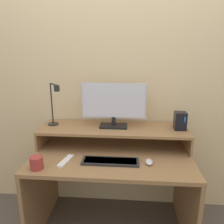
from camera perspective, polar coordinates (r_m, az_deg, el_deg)
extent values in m
cube|color=beige|center=(2.03, 0.86, 7.88)|extent=(6.00, 0.05, 2.50)
cube|color=olive|center=(1.82, -0.04, -11.35)|extent=(1.27, 0.72, 0.03)
cube|color=olive|center=(2.14, -17.87, -18.80)|extent=(0.03, 0.72, 0.68)
cube|color=olive|center=(2.06, 18.67, -20.32)|extent=(0.03, 0.72, 0.68)
cube|color=olive|center=(2.08, -17.26, -5.89)|extent=(0.02, 0.38, 0.15)
cube|color=olive|center=(1.99, 18.78, -6.90)|extent=(0.02, 0.38, 0.15)
cube|color=olive|center=(1.91, 0.38, -4.38)|extent=(1.27, 0.38, 0.02)
cube|color=black|center=(1.92, 0.30, -3.64)|extent=(0.24, 0.13, 0.02)
cylinder|color=black|center=(1.90, 0.30, -2.33)|extent=(0.04, 0.04, 0.07)
cube|color=#B7B7BC|center=(1.86, 0.32, 2.91)|extent=(0.55, 0.02, 0.30)
cube|color=silver|center=(1.85, 0.29, 2.84)|extent=(0.53, 0.01, 0.28)
cylinder|color=black|center=(2.05, -15.08, -3.02)|extent=(0.09, 0.09, 0.01)
cylinder|color=black|center=(2.00, -15.46, 2.07)|extent=(0.01, 0.01, 0.36)
cylinder|color=black|center=(1.90, -15.09, 7.01)|extent=(0.10, 0.10, 0.01)
cylinder|color=black|center=(1.85, -14.25, 6.04)|extent=(0.05, 0.05, 0.05)
cube|color=black|center=(1.92, 17.36, -2.21)|extent=(0.10, 0.09, 0.15)
cube|color=#1972F2|center=(1.88, 18.51, -1.89)|extent=(0.01, 0.00, 0.05)
cube|color=#282828|center=(1.68, -0.41, -12.77)|extent=(0.43, 0.13, 0.02)
cube|color=black|center=(1.68, -0.41, -12.60)|extent=(0.39, 0.10, 0.01)
ellipsoid|color=silver|center=(1.68, 9.65, -12.72)|extent=(0.05, 0.09, 0.03)
cube|color=white|center=(1.73, -12.01, -12.38)|extent=(0.09, 0.20, 0.02)
cylinder|color=#9E332D|center=(1.67, -19.11, -12.43)|extent=(0.09, 0.09, 0.09)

